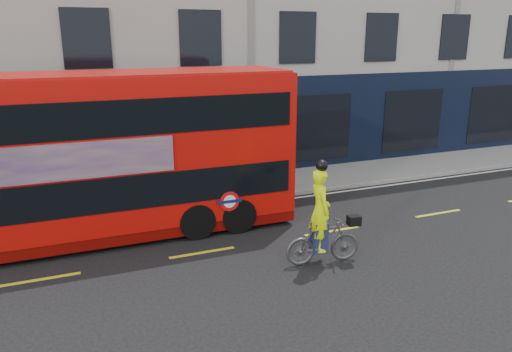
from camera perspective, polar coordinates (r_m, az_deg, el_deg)
ground at (r=13.93m, az=11.84°, el=-8.35°), size 120.00×120.00×0.00m
pavement at (r=19.26m, az=1.08°, el=-0.93°), size 60.00×3.00×0.12m
kerb at (r=17.96m, az=2.98°, el=-2.20°), size 60.00×0.12×0.13m
road_edge_line at (r=17.72m, az=3.39°, el=-2.66°), size 58.00×0.10×0.01m
lane_dashes at (r=15.08m, az=8.66°, el=-6.24°), size 58.00×0.12×0.01m
bus at (r=14.51m, az=-18.50°, el=2.11°), size 11.58×2.73×4.66m
cyclist at (r=12.70m, az=7.56°, el=-6.02°), size 2.01×0.83×2.73m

